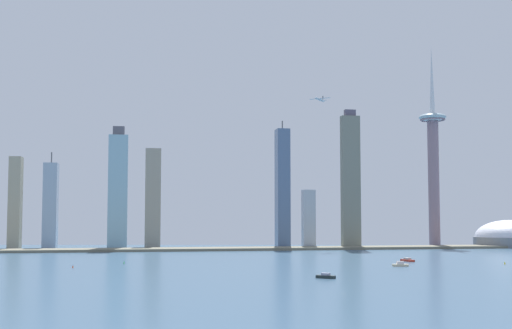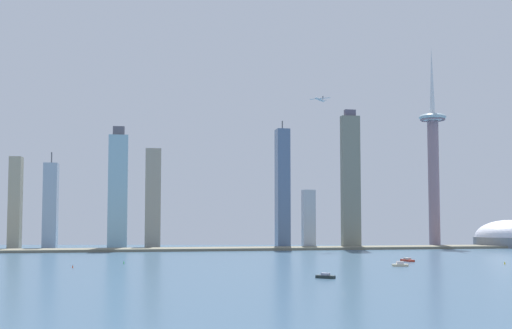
{
  "view_description": "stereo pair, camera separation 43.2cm",
  "coord_description": "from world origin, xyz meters",
  "px_view_note": "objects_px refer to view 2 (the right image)",
  "views": [
    {
      "loc": [
        -122.06,
        -393.8,
        46.4
      ],
      "look_at": [
        28.82,
        477.13,
        110.72
      ],
      "focal_mm": 47.33,
      "sensor_mm": 36.0,
      "label": 1
    },
    {
      "loc": [
        -121.63,
        -393.88,
        46.4
      ],
      "look_at": [
        28.82,
        477.13,
        110.72
      ],
      "focal_mm": 47.33,
      "sensor_mm": 36.0,
      "label": 2
    }
  ],
  "objects_px": {
    "skyscraper_2": "(153,198)",
    "skyscraper_7": "(351,181)",
    "skyscraper_1": "(118,190)",
    "skyscraper_6": "(309,219)",
    "skyscraper_3": "(15,203)",
    "boat_0": "(400,265)",
    "airplane": "(320,99)",
    "stadium_dome": "(510,238)",
    "skyscraper_4": "(283,188)",
    "channel_buoy_2": "(124,262)",
    "skyscraper_0": "(51,206)",
    "boat_2": "(325,276)",
    "observation_tower": "(433,155)",
    "channel_buoy_0": "(505,263)",
    "boat_1": "(407,260)",
    "channel_buoy_1": "(73,266)"
  },
  "relations": [
    {
      "from": "observation_tower",
      "to": "airplane",
      "type": "xyz_separation_m",
      "value": [
        -169.63,
        -14.73,
        72.21
      ]
    },
    {
      "from": "channel_buoy_0",
      "to": "skyscraper_0",
      "type": "bearing_deg",
      "value": 141.26
    },
    {
      "from": "skyscraper_7",
      "to": "boat_1",
      "type": "xyz_separation_m",
      "value": [
        -22.1,
        -245.23,
        -89.26
      ]
    },
    {
      "from": "boat_0",
      "to": "channel_buoy_2",
      "type": "bearing_deg",
      "value": -5.9
    },
    {
      "from": "skyscraper_1",
      "to": "stadium_dome",
      "type": "bearing_deg",
      "value": -3.76
    },
    {
      "from": "skyscraper_7",
      "to": "channel_buoy_0",
      "type": "distance_m",
      "value": 313.27
    },
    {
      "from": "skyscraper_0",
      "to": "boat_2",
      "type": "height_order",
      "value": "skyscraper_0"
    },
    {
      "from": "skyscraper_6",
      "to": "stadium_dome",
      "type": "bearing_deg",
      "value": -2.53
    },
    {
      "from": "boat_2",
      "to": "channel_buoy_1",
      "type": "distance_m",
      "value": 228.16
    },
    {
      "from": "skyscraper_3",
      "to": "boat_0",
      "type": "bearing_deg",
      "value": -42.41
    },
    {
      "from": "airplane",
      "to": "skyscraper_7",
      "type": "bearing_deg",
      "value": 114.47
    },
    {
      "from": "skyscraper_1",
      "to": "boat_2",
      "type": "relative_size",
      "value": 12.08
    },
    {
      "from": "skyscraper_0",
      "to": "channel_buoy_2",
      "type": "height_order",
      "value": "skyscraper_0"
    },
    {
      "from": "channel_buoy_1",
      "to": "airplane",
      "type": "distance_m",
      "value": 452.57
    },
    {
      "from": "skyscraper_2",
      "to": "boat_1",
      "type": "distance_m",
      "value": 399.63
    },
    {
      "from": "channel_buoy_2",
      "to": "skyscraper_0",
      "type": "bearing_deg",
      "value": 109.43
    },
    {
      "from": "skyscraper_3",
      "to": "skyscraper_6",
      "type": "height_order",
      "value": "skyscraper_3"
    },
    {
      "from": "skyscraper_2",
      "to": "skyscraper_6",
      "type": "relative_size",
      "value": 1.74
    },
    {
      "from": "stadium_dome",
      "to": "boat_0",
      "type": "relative_size",
      "value": 6.85
    },
    {
      "from": "skyscraper_1",
      "to": "skyscraper_2",
      "type": "distance_m",
      "value": 55.44
    },
    {
      "from": "boat_0",
      "to": "stadium_dome",
      "type": "bearing_deg",
      "value": -121.95
    },
    {
      "from": "boat_2",
      "to": "skyscraper_2",
      "type": "bearing_deg",
      "value": 145.31
    },
    {
      "from": "skyscraper_1",
      "to": "skyscraper_6",
      "type": "height_order",
      "value": "skyscraper_1"
    },
    {
      "from": "airplane",
      "to": "skyscraper_2",
      "type": "bearing_deg",
      "value": -67.06
    },
    {
      "from": "boat_0",
      "to": "boat_2",
      "type": "height_order",
      "value": "boat_0"
    },
    {
      "from": "skyscraper_1",
      "to": "boat_2",
      "type": "bearing_deg",
      "value": -69.84
    },
    {
      "from": "skyscraper_3",
      "to": "channel_buoy_0",
      "type": "distance_m",
      "value": 602.83
    },
    {
      "from": "observation_tower",
      "to": "skyscraper_7",
      "type": "bearing_deg",
      "value": -169.52
    },
    {
      "from": "skyscraper_4",
      "to": "skyscraper_6",
      "type": "distance_m",
      "value": 54.62
    },
    {
      "from": "stadium_dome",
      "to": "channel_buoy_0",
      "type": "relative_size",
      "value": 36.17
    },
    {
      "from": "skyscraper_6",
      "to": "skyscraper_7",
      "type": "relative_size",
      "value": 0.42
    },
    {
      "from": "skyscraper_0",
      "to": "boat_2",
      "type": "xyz_separation_m",
      "value": [
        248.99,
        -461.11,
        -55.4
      ]
    },
    {
      "from": "stadium_dome",
      "to": "skyscraper_4",
      "type": "xyz_separation_m",
      "value": [
        -320.43,
        24.33,
        68.66
      ]
    },
    {
      "from": "skyscraper_2",
      "to": "skyscraper_7",
      "type": "bearing_deg",
      "value": -14.56
    },
    {
      "from": "skyscraper_2",
      "to": "observation_tower",
      "type": "bearing_deg",
      "value": -6.39
    },
    {
      "from": "stadium_dome",
      "to": "boat_1",
      "type": "distance_m",
      "value": 356.3
    },
    {
      "from": "skyscraper_2",
      "to": "boat_0",
      "type": "xyz_separation_m",
      "value": [
        208.65,
        -370.78,
        -66.4
      ]
    },
    {
      "from": "stadium_dome",
      "to": "boat_1",
      "type": "xyz_separation_m",
      "value": [
        -254.9,
        -248.71,
        -10.83
      ]
    },
    {
      "from": "boat_0",
      "to": "channel_buoy_1",
      "type": "bearing_deg",
      "value": 4.13
    },
    {
      "from": "skyscraper_0",
      "to": "stadium_dome",
      "type": "bearing_deg",
      "value": -5.41
    },
    {
      "from": "skyscraper_4",
      "to": "channel_buoy_2",
      "type": "height_order",
      "value": "skyscraper_4"
    },
    {
      "from": "skyscraper_0",
      "to": "skyscraper_3",
      "type": "height_order",
      "value": "skyscraper_0"
    },
    {
      "from": "channel_buoy_1",
      "to": "skyscraper_2",
      "type": "bearing_deg",
      "value": 77.61
    },
    {
      "from": "skyscraper_6",
      "to": "channel_buoy_1",
      "type": "relative_size",
      "value": 31.77
    },
    {
      "from": "skyscraper_1",
      "to": "boat_0",
      "type": "xyz_separation_m",
      "value": [
        255.09,
        -341.94,
        -75.65
      ]
    },
    {
      "from": "skyscraper_0",
      "to": "skyscraper_3",
      "type": "xyz_separation_m",
      "value": [
        -42.77,
        -13.03,
        3.36
      ]
    },
    {
      "from": "airplane",
      "to": "skyscraper_3",
      "type": "bearing_deg",
      "value": -58.08
    },
    {
      "from": "skyscraper_1",
      "to": "boat_1",
      "type": "relative_size",
      "value": 8.93
    },
    {
      "from": "skyscraper_0",
      "to": "channel_buoy_1",
      "type": "relative_size",
      "value": 52.06
    },
    {
      "from": "skyscraper_3",
      "to": "skyscraper_7",
      "type": "height_order",
      "value": "skyscraper_7"
    }
  ]
}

